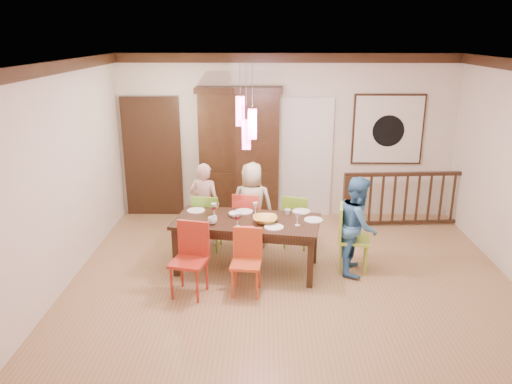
{
  "coord_description": "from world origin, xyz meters",
  "views": [
    {
      "loc": [
        -0.36,
        -6.29,
        3.23
      ],
      "look_at": [
        -0.49,
        0.36,
        1.1
      ],
      "focal_mm": 35.0,
      "sensor_mm": 36.0,
      "label": 1
    }
  ],
  "objects_px": {
    "balustrade": "(406,198)",
    "person_far_left": "(205,204)",
    "chair_end_right": "(354,234)",
    "chair_far_left": "(208,217)",
    "dining_table": "(247,226)",
    "person_end_right": "(358,225)",
    "china_hutch": "(239,154)",
    "person_far_mid": "(252,205)"
  },
  "relations": [
    {
      "from": "person_far_left",
      "to": "chair_far_left",
      "type": "bearing_deg",
      "value": 121.69
    },
    {
      "from": "dining_table",
      "to": "person_far_left",
      "type": "bearing_deg",
      "value": 136.77
    },
    {
      "from": "chair_end_right",
      "to": "person_far_left",
      "type": "relative_size",
      "value": 0.72
    },
    {
      "from": "china_hutch",
      "to": "person_end_right",
      "type": "bearing_deg",
      "value": -50.66
    },
    {
      "from": "balustrade",
      "to": "person_far_left",
      "type": "relative_size",
      "value": 1.66
    },
    {
      "from": "dining_table",
      "to": "chair_far_left",
      "type": "relative_size",
      "value": 2.35
    },
    {
      "from": "chair_far_left",
      "to": "person_far_mid",
      "type": "height_order",
      "value": "person_far_mid"
    },
    {
      "from": "china_hutch",
      "to": "person_far_left",
      "type": "bearing_deg",
      "value": -112.01
    },
    {
      "from": "person_far_left",
      "to": "person_end_right",
      "type": "height_order",
      "value": "person_end_right"
    },
    {
      "from": "person_far_mid",
      "to": "dining_table",
      "type": "bearing_deg",
      "value": 91.91
    },
    {
      "from": "chair_far_left",
      "to": "chair_end_right",
      "type": "bearing_deg",
      "value": 168.99
    },
    {
      "from": "balustrade",
      "to": "person_end_right",
      "type": "height_order",
      "value": "person_end_right"
    },
    {
      "from": "person_end_right",
      "to": "chair_far_left",
      "type": "bearing_deg",
      "value": 80.56
    },
    {
      "from": "balustrade",
      "to": "person_far_left",
      "type": "bearing_deg",
      "value": -170.06
    },
    {
      "from": "chair_end_right",
      "to": "person_far_mid",
      "type": "distance_m",
      "value": 1.68
    },
    {
      "from": "person_far_mid",
      "to": "china_hutch",
      "type": "bearing_deg",
      "value": -73.44
    },
    {
      "from": "person_far_mid",
      "to": "person_end_right",
      "type": "relative_size",
      "value": 0.98
    },
    {
      "from": "china_hutch",
      "to": "person_far_mid",
      "type": "distance_m",
      "value": 1.39
    },
    {
      "from": "balustrade",
      "to": "chair_end_right",
      "type": "bearing_deg",
      "value": -128.53
    },
    {
      "from": "dining_table",
      "to": "person_end_right",
      "type": "distance_m",
      "value": 1.54
    },
    {
      "from": "person_far_left",
      "to": "person_far_mid",
      "type": "distance_m",
      "value": 0.75
    },
    {
      "from": "chair_far_left",
      "to": "person_far_left",
      "type": "height_order",
      "value": "person_far_left"
    },
    {
      "from": "person_far_mid",
      "to": "person_end_right",
      "type": "height_order",
      "value": "person_end_right"
    },
    {
      "from": "dining_table",
      "to": "person_end_right",
      "type": "height_order",
      "value": "person_end_right"
    },
    {
      "from": "person_far_mid",
      "to": "person_end_right",
      "type": "xyz_separation_m",
      "value": [
        1.49,
        -0.86,
        0.01
      ]
    },
    {
      "from": "chair_far_left",
      "to": "person_far_left",
      "type": "distance_m",
      "value": 0.25
    },
    {
      "from": "chair_far_left",
      "to": "person_end_right",
      "type": "distance_m",
      "value": 2.29
    },
    {
      "from": "china_hutch",
      "to": "balustrade",
      "type": "relative_size",
      "value": 1.07
    },
    {
      "from": "balustrade",
      "to": "person_end_right",
      "type": "xyz_separation_m",
      "value": [
        -1.15,
        -1.78,
        0.19
      ]
    },
    {
      "from": "china_hutch",
      "to": "person_end_right",
      "type": "relative_size",
      "value": 1.71
    },
    {
      "from": "chair_end_right",
      "to": "chair_far_left",
      "type": "bearing_deg",
      "value": 81.21
    },
    {
      "from": "person_far_left",
      "to": "person_end_right",
      "type": "xyz_separation_m",
      "value": [
        2.23,
        -0.92,
        0.03
      ]
    },
    {
      "from": "chair_far_left",
      "to": "chair_end_right",
      "type": "height_order",
      "value": "chair_end_right"
    },
    {
      "from": "person_far_left",
      "to": "person_far_mid",
      "type": "relative_size",
      "value": 0.98
    },
    {
      "from": "dining_table",
      "to": "chair_far_left",
      "type": "height_order",
      "value": "chair_far_left"
    },
    {
      "from": "chair_far_left",
      "to": "person_far_mid",
      "type": "xyz_separation_m",
      "value": [
        0.68,
        0.13,
        0.16
      ]
    },
    {
      "from": "balustrade",
      "to": "person_far_left",
      "type": "distance_m",
      "value": 3.5
    },
    {
      "from": "person_far_left",
      "to": "chair_end_right",
      "type": "bearing_deg",
      "value": 170.32
    },
    {
      "from": "china_hutch",
      "to": "person_far_mid",
      "type": "relative_size",
      "value": 1.74
    },
    {
      "from": "person_far_mid",
      "to": "chair_far_left",
      "type": "bearing_deg",
      "value": 16.35
    },
    {
      "from": "chair_far_left",
      "to": "person_end_right",
      "type": "xyz_separation_m",
      "value": [
        2.17,
        -0.73,
        0.17
      ]
    },
    {
      "from": "chair_far_left",
      "to": "balustrade",
      "type": "bearing_deg",
      "value": -155.29
    }
  ]
}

